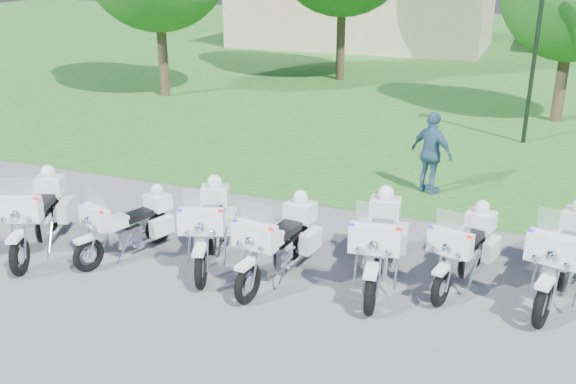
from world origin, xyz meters
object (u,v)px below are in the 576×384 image
(motorcycle_5, at_px, (465,248))
(bystander_c, at_px, (432,153))
(motorcycle_0, at_px, (38,213))
(lamp_post, at_px, (539,22))
(motorcycle_3, at_px, (279,240))
(motorcycle_4, at_px, (379,242))
(motorcycle_2, at_px, (209,225))
(motorcycle_6, at_px, (565,255))
(motorcycle_1, at_px, (130,223))

(motorcycle_5, xyz_separation_m, bystander_c, (-1.22, 4.02, 0.31))
(bystander_c, bearing_deg, motorcycle_0, 71.46)
(motorcycle_0, xyz_separation_m, lamp_post, (8.03, 10.59, 2.68))
(motorcycle_3, relative_size, bystander_c, 1.26)
(motorcycle_3, bearing_deg, motorcycle_4, -156.48)
(motorcycle_2, distance_m, motorcycle_6, 5.84)
(motorcycle_5, bearing_deg, motorcycle_2, 24.19)
(motorcycle_2, height_order, motorcycle_3, motorcycle_2)
(motorcycle_0, distance_m, motorcycle_4, 6.18)
(motorcycle_4, relative_size, lamp_post, 0.57)
(motorcycle_0, height_order, lamp_post, lamp_post)
(motorcycle_5, xyz_separation_m, lamp_post, (0.62, 9.10, 2.74))
(motorcycle_3, xyz_separation_m, motorcycle_5, (2.90, 0.92, -0.04))
(motorcycle_1, bearing_deg, lamp_post, -102.74)
(motorcycle_4, distance_m, bystander_c, 4.50)
(motorcycle_0, bearing_deg, motorcycle_1, 171.18)
(motorcycle_0, relative_size, motorcycle_1, 1.15)
(motorcycle_2, height_order, bystander_c, bystander_c)
(motorcycle_5, bearing_deg, lamp_post, -80.14)
(lamp_post, bearing_deg, motorcycle_4, -101.42)
(motorcycle_1, relative_size, bystander_c, 1.09)
(motorcycle_1, bearing_deg, motorcycle_4, -152.93)
(motorcycle_2, distance_m, lamp_post, 11.35)
(lamp_post, bearing_deg, motorcycle_2, -116.31)
(motorcycle_3, bearing_deg, motorcycle_6, -159.48)
(motorcycle_2, relative_size, motorcycle_4, 0.92)
(motorcycle_0, bearing_deg, motorcycle_3, 164.87)
(motorcycle_2, relative_size, motorcycle_3, 0.99)
(motorcycle_1, xyz_separation_m, bystander_c, (4.50, 5.10, 0.34))
(motorcycle_2, relative_size, motorcycle_6, 0.92)
(bystander_c, bearing_deg, lamp_post, -80.14)
(motorcycle_0, xyz_separation_m, motorcycle_1, (1.68, 0.40, -0.10))
(motorcycle_6, distance_m, lamp_post, 9.45)
(motorcycle_3, height_order, lamp_post, lamp_post)
(motorcycle_4, xyz_separation_m, lamp_post, (1.93, 9.57, 2.65))
(motorcycle_3, relative_size, lamp_post, 0.53)
(motorcycle_1, bearing_deg, bystander_c, -112.25)
(motorcycle_3, height_order, motorcycle_4, motorcycle_4)
(motorcycle_2, distance_m, bystander_c, 5.70)
(motorcycle_1, relative_size, motorcycle_4, 0.80)
(motorcycle_5, bearing_deg, motorcycle_4, 33.44)
(motorcycle_3, distance_m, lamp_post, 10.96)
(motorcycle_0, relative_size, motorcycle_6, 0.92)
(motorcycle_1, xyz_separation_m, motorcycle_2, (1.46, 0.29, 0.09))
(motorcycle_4, bearing_deg, motorcycle_0, 2.05)
(motorcycle_2, height_order, lamp_post, lamp_post)
(motorcycle_1, distance_m, motorcycle_2, 1.49)
(motorcycle_0, bearing_deg, motorcycle_2, 170.22)
(lamp_post, relative_size, bystander_c, 2.40)
(motorcycle_3, distance_m, bystander_c, 5.22)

